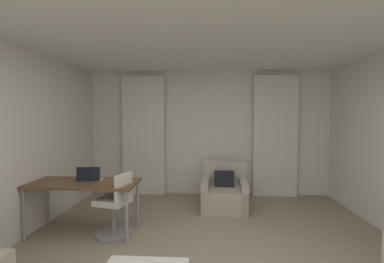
# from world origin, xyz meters

# --- Properties ---
(wall_window) EXTENTS (5.12, 0.06, 2.60)m
(wall_window) POSITION_xyz_m (0.00, 3.03, 1.30)
(wall_window) COLOR silver
(wall_window) RESTS_ON ground
(ceiling) EXTENTS (5.12, 6.12, 0.06)m
(ceiling) POSITION_xyz_m (0.00, 0.00, 2.63)
(ceiling) COLOR white
(ceiling) RESTS_ON wall_left
(curtain_left_panel) EXTENTS (0.90, 0.06, 2.50)m
(curtain_left_panel) POSITION_xyz_m (-1.38, 2.90, 1.25)
(curtain_left_panel) COLOR silver
(curtain_left_panel) RESTS_ON ground
(curtain_right_panel) EXTENTS (0.90, 0.06, 2.50)m
(curtain_right_panel) POSITION_xyz_m (1.38, 2.90, 1.25)
(curtain_right_panel) COLOR silver
(curtain_right_panel) RESTS_ON ground
(armchair) EXTENTS (0.82, 0.84, 0.81)m
(armchair) POSITION_xyz_m (0.28, 2.10, 0.27)
(armchair) COLOR #B2A899
(armchair) RESTS_ON ground
(desk) EXTENTS (1.50, 0.64, 0.73)m
(desk) POSITION_xyz_m (-1.76, 0.95, 0.67)
(desk) COLOR brown
(desk) RESTS_ON ground
(desk_chair) EXTENTS (0.49, 0.49, 0.88)m
(desk_chair) POSITION_xyz_m (-1.27, 0.85, 0.39)
(desk_chair) COLOR gray
(desk_chair) RESTS_ON ground
(laptop) EXTENTS (0.35, 0.29, 0.22)m
(laptop) POSITION_xyz_m (-1.69, 0.99, 0.78)
(laptop) COLOR #ADADB2
(laptop) RESTS_ON desk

